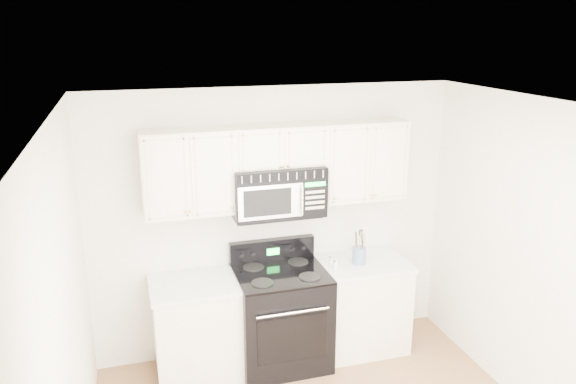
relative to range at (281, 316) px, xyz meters
name	(u,v)px	position (x,y,z in m)	size (l,w,h in m)	color
room	(343,305)	(0.04, -1.40, 0.82)	(3.51, 3.51, 2.61)	brown
base_cabinet_left	(200,331)	(-0.76, 0.04, -0.06)	(0.86, 0.65, 0.92)	silver
base_cabinet_right	(361,307)	(0.84, 0.04, -0.06)	(0.86, 0.65, 0.92)	silver
range	(281,316)	(0.00, 0.00, 0.00)	(0.84, 0.76, 1.14)	black
upper_cabinets	(279,162)	(0.04, 0.19, 1.45)	(2.44, 0.37, 0.75)	silver
microwave	(277,190)	(0.01, 0.14, 1.20)	(0.83, 0.47, 0.46)	black
utensil_crock	(359,255)	(0.78, 0.01, 0.52)	(0.13, 0.13, 0.35)	slate
shaker_salt	(331,260)	(0.52, 0.07, 0.48)	(0.04, 0.04, 0.09)	silver
shaker_pepper	(336,264)	(0.52, -0.06, 0.48)	(0.04, 0.04, 0.09)	silver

